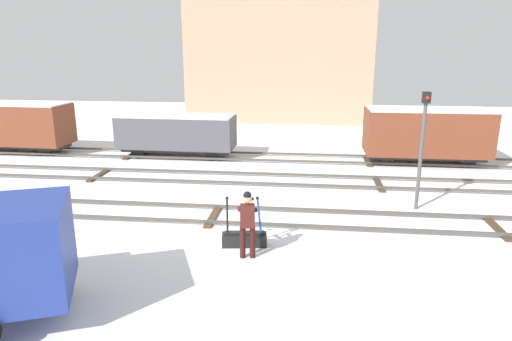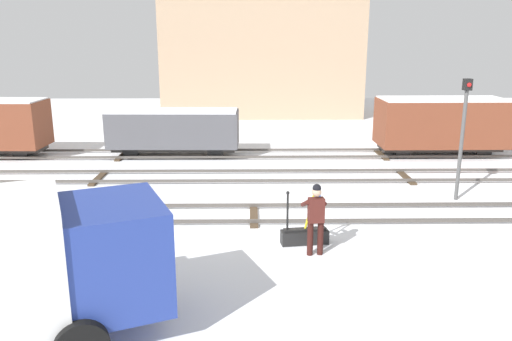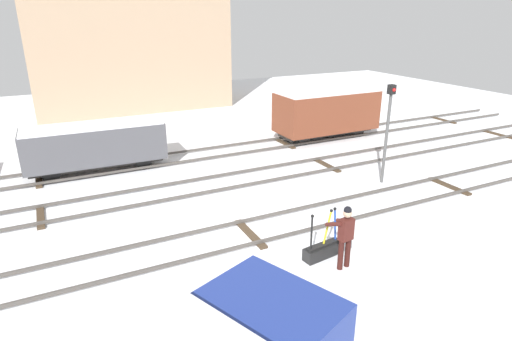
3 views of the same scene
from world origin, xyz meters
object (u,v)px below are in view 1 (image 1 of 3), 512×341
object	(u,v)px
freight_car_back_track	(177,133)
switch_lever_frame	(244,238)
signal_post	(422,139)
freight_car_far_end	(18,125)
freight_car_near_switch	(426,133)
rail_worker	(247,220)

from	to	relation	value
freight_car_back_track	switch_lever_frame	bearing A→B (deg)	-63.47
switch_lever_frame	freight_car_back_track	distance (m)	11.23
signal_post	switch_lever_frame	bearing A→B (deg)	-146.13
freight_car_far_end	freight_car_near_switch	bearing A→B (deg)	1.74
signal_post	freight_car_far_end	size ratio (longest dim) A/B	0.74
rail_worker	freight_car_near_switch	world-z (taller)	freight_car_near_switch
signal_post	freight_car_far_end	distance (m)	19.72
switch_lever_frame	signal_post	world-z (taller)	signal_post
switch_lever_frame	freight_car_far_end	xyz separation A→B (m)	(-13.18, 10.10, 1.22)
freight_car_near_switch	rail_worker	bearing A→B (deg)	-123.16
rail_worker	switch_lever_frame	bearing A→B (deg)	97.24
signal_post	freight_car_near_switch	distance (m)	6.75
freight_car_back_track	freight_car_far_end	world-z (taller)	freight_car_far_end
signal_post	freight_car_near_switch	xyz separation A→B (m)	(1.72, 6.46, -0.95)
freight_car_near_switch	freight_car_back_track	bearing A→B (deg)	179.70
signal_post	freight_car_far_end	xyz separation A→B (m)	(-18.61, 6.46, -0.96)
rail_worker	freight_car_far_end	distance (m)	17.18
rail_worker	freight_car_near_switch	xyz separation A→B (m)	(6.97, 10.78, 0.44)
rail_worker	signal_post	world-z (taller)	signal_post
freight_car_near_switch	freight_car_far_end	distance (m)	20.33
freight_car_back_track	freight_car_near_switch	bearing A→B (deg)	1.12
switch_lever_frame	freight_car_near_switch	xyz separation A→B (m)	(7.15, 10.10, 1.23)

